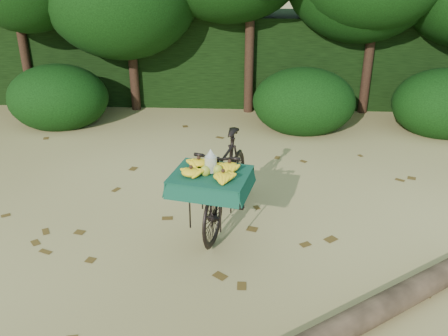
{
  "coord_description": "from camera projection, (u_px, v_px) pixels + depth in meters",
  "views": [
    {
      "loc": [
        0.54,
        -3.99,
        2.94
      ],
      "look_at": [
        0.27,
        0.72,
        0.79
      ],
      "focal_mm": 38.0,
      "sensor_mm": 36.0,
      "label": 1
    }
  ],
  "objects": [
    {
      "name": "ground",
      "position": [
        194.0,
        266.0,
        4.87
      ],
      "size": [
        80.0,
        80.0,
        0.0
      ],
      "primitive_type": "plane",
      "color": "tan",
      "rests_on": "ground"
    },
    {
      "name": "vendor_bicycle",
      "position": [
        226.0,
        180.0,
        5.46
      ],
      "size": [
        1.0,
        1.9,
        1.08
      ],
      "rotation": [
        0.0,
        0.0,
        -0.21
      ],
      "color": "black",
      "rests_on": "ground"
    },
    {
      "name": "fallen_log",
      "position": [
        368.0,
        315.0,
        4.05
      ],
      "size": [
        2.77,
        2.06,
        0.23
      ],
      "primitive_type": "cylinder",
      "rotation": [
        1.57,
        0.0,
        -0.95
      ],
      "color": "brown",
      "rests_on": "ground"
    },
    {
      "name": "hedge_backdrop",
      "position": [
        226.0,
        56.0,
        10.22
      ],
      "size": [
        26.0,
        1.8,
        1.8
      ],
      "primitive_type": "cube",
      "color": "black",
      "rests_on": "ground"
    },
    {
      "name": "tree_row",
      "position": [
        190.0,
        6.0,
        9.07
      ],
      "size": [
        14.5,
        2.0,
        4.0
      ],
      "primitive_type": null,
      "color": "black",
      "rests_on": "ground"
    },
    {
      "name": "bush_clumps",
      "position": [
        248.0,
        104.0,
        8.56
      ],
      "size": [
        8.8,
        1.7,
        0.9
      ],
      "primitive_type": null,
      "color": "black",
      "rests_on": "ground"
    },
    {
      "name": "leaf_litter",
      "position": [
        200.0,
        232.0,
        5.46
      ],
      "size": [
        7.0,
        7.3,
        0.01
      ],
      "primitive_type": null,
      "color": "#513A15",
      "rests_on": "ground"
    }
  ]
}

